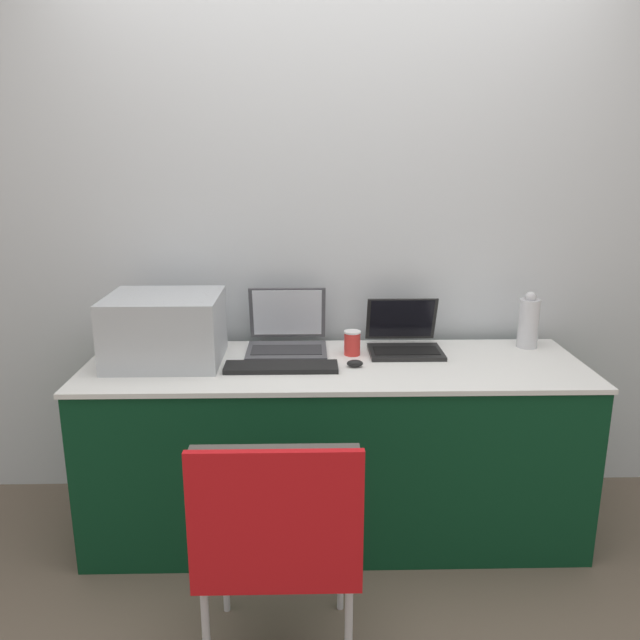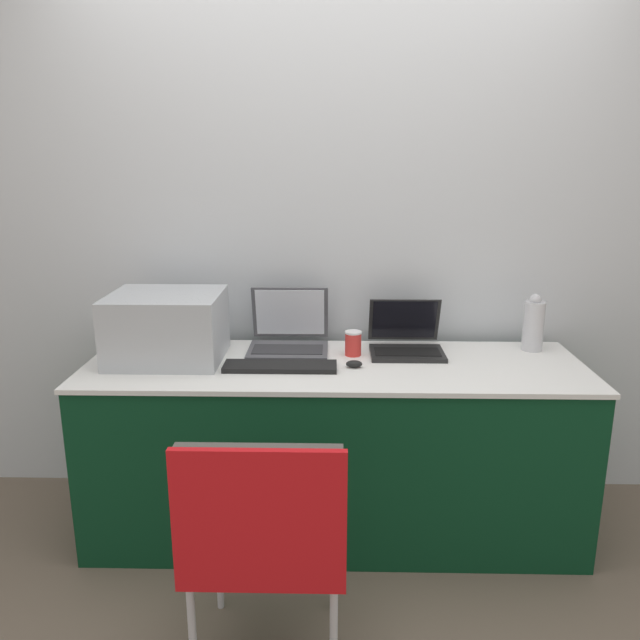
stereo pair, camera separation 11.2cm
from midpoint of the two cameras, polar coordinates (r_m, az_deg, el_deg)
name	(u,v)px [view 2 (the right image)]	position (r m, az deg, el deg)	size (l,w,h in m)	color
ground_plane	(333,571)	(2.70, 2.52, -22.00)	(14.00, 14.00, 0.00)	#6B5B4C
wall_back	(335,226)	(2.93, 2.51, 8.54)	(8.00, 0.05, 2.60)	silver
table	(334,447)	(2.77, 2.47, -11.57)	(2.09, 0.66, 0.77)	#0C381E
printer	(167,324)	(2.70, -12.70, -0.40)	(0.46, 0.40, 0.29)	#B2B7BC
laptop_left	(289,336)	(2.80, -1.73, -1.50)	(0.35, 0.34, 0.27)	#4C4C51
laptop_right	(406,341)	(2.80, 9.00, -1.88)	(0.32, 0.31, 0.22)	black
external_keyboard	(280,366)	(2.56, -2.41, -4.28)	(0.46, 0.13, 0.02)	black
coffee_cup	(353,343)	(2.72, 4.23, -2.14)	(0.07, 0.07, 0.11)	red
mouse	(354,364)	(2.58, 4.39, -4.04)	(0.07, 0.04, 0.03)	black
metal_pitcher	(533,324)	(2.95, 19.98, -0.38)	(0.09, 0.09, 0.26)	silver
chair	(265,529)	(1.95, -3.35, -18.54)	(0.48, 0.48, 0.87)	#4C4742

